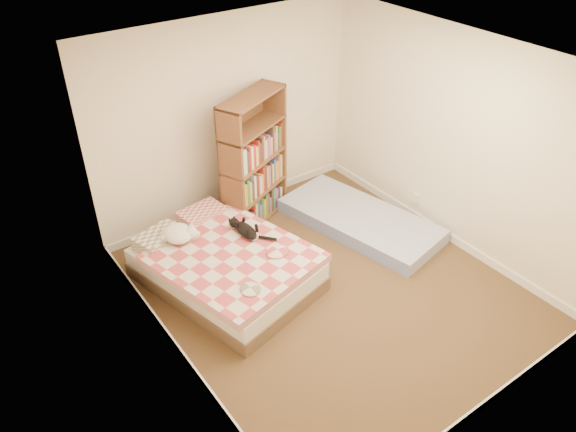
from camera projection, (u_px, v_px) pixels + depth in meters
room at (333, 194)px, 5.44m from camera, size 3.51×4.01×2.51m
bed at (224, 264)px, 6.07m from camera, size 1.70×2.12×0.50m
bookshelf at (253, 177)px, 6.91m from camera, size 1.14×0.73×1.67m
floor_mattress at (360, 220)px, 7.01m from camera, size 1.29×2.14×0.18m
black_cat at (245, 229)px, 6.14m from camera, size 0.24×0.60×0.14m
white_dog at (180, 234)px, 6.03m from camera, size 0.36×0.39×0.17m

